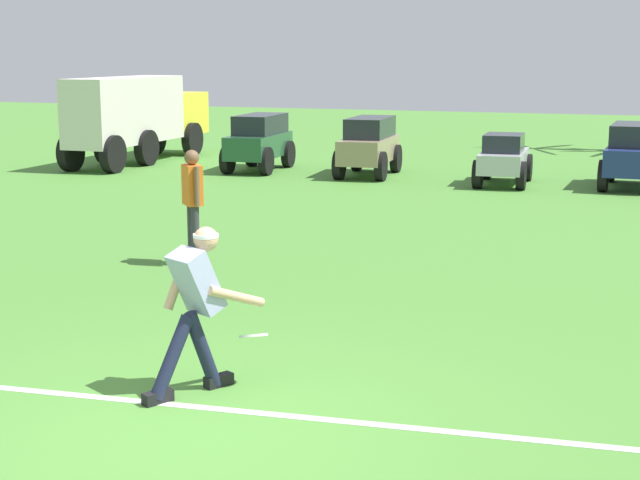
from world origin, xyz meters
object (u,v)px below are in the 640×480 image
(parked_car_slot_a, at_px, (259,140))
(teammate_near_sideline, at_px, (193,196))
(parked_car_slot_c, at_px, (504,159))
(frisbee_in_flight, at_px, (254,336))
(parked_car_slot_b, at_px, (369,144))
(parked_car_slot_d, at_px, (632,153))
(box_truck, at_px, (137,115))
(frisbee_thrower, at_px, (196,301))

(parked_car_slot_a, bearing_deg, teammate_near_sideline, -71.18)
(parked_car_slot_c, bearing_deg, parked_car_slot_a, 174.68)
(frisbee_in_flight, xyz_separation_m, teammate_near_sideline, (-2.74, 4.19, 0.49))
(teammate_near_sideline, xyz_separation_m, parked_car_slot_b, (-0.65, 10.04, -0.22))
(frisbee_in_flight, height_order, parked_car_slot_d, parked_car_slot_d)
(box_truck, bearing_deg, parked_car_slot_c, -6.27)
(frisbee_thrower, height_order, parked_car_slot_a, frisbee_thrower)
(parked_car_slot_c, bearing_deg, box_truck, 173.73)
(parked_car_slot_a, distance_m, parked_car_slot_d, 8.60)
(parked_car_slot_d, relative_size, box_truck, 0.41)
(frisbee_in_flight, relative_size, parked_car_slot_a, 0.14)
(frisbee_thrower, bearing_deg, parked_car_slot_a, 111.67)
(parked_car_slot_d, bearing_deg, teammate_near_sideline, -117.23)
(frisbee_thrower, height_order, parked_car_slot_c, frisbee_thrower)
(parked_car_slot_a, relative_size, box_truck, 0.42)
(frisbee_in_flight, relative_size, parked_car_slot_b, 0.14)
(parked_car_slot_d, xyz_separation_m, box_truck, (-12.26, 0.58, 0.51))
(parked_car_slot_a, relative_size, parked_car_slot_b, 1.00)
(teammate_near_sideline, xyz_separation_m, parked_car_slot_d, (5.16, 10.03, -0.22))
(frisbee_thrower, distance_m, frisbee_in_flight, 0.60)
(frisbee_thrower, relative_size, parked_car_slot_c, 0.63)
(parked_car_slot_b, height_order, parked_car_slot_c, parked_car_slot_b)
(teammate_near_sideline, bearing_deg, parked_car_slot_b, 93.70)
(frisbee_in_flight, distance_m, parked_car_slot_c, 13.74)
(frisbee_thrower, height_order, parked_car_slot_b, frisbee_thrower)
(teammate_near_sideline, relative_size, parked_car_slot_d, 0.64)
(frisbee_in_flight, height_order, parked_car_slot_c, parked_car_slot_c)
(frisbee_thrower, height_order, parked_car_slot_d, frisbee_thrower)
(teammate_near_sideline, relative_size, parked_car_slot_b, 0.63)
(parked_car_slot_a, bearing_deg, parked_car_slot_c, -5.32)
(teammate_near_sideline, distance_m, box_truck, 12.77)
(teammate_near_sideline, bearing_deg, frisbee_thrower, -62.34)
(parked_car_slot_c, xyz_separation_m, parked_car_slot_d, (2.61, 0.48, 0.16))
(parked_car_slot_a, bearing_deg, parked_car_slot_b, -1.31)
(parked_car_slot_d, height_order, box_truck, box_truck)
(parked_car_slot_a, bearing_deg, box_truck, 172.17)
(frisbee_in_flight, height_order, teammate_near_sideline, teammate_near_sideline)
(teammate_near_sideline, bearing_deg, parked_car_slot_d, 62.77)
(frisbee_thrower, relative_size, parked_car_slot_a, 0.57)
(frisbee_thrower, xyz_separation_m, frisbee_in_flight, (0.39, 0.30, -0.34))
(frisbee_in_flight, bearing_deg, box_truck, 123.62)
(frisbee_thrower, xyz_separation_m, box_truck, (-9.46, 15.11, 0.44))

